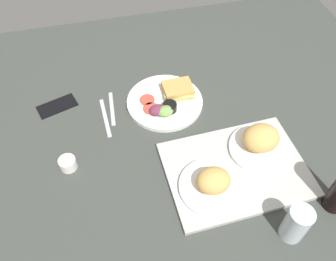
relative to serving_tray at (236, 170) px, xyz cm
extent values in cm
cube|color=#383D38|center=(16.23, -21.57, -2.30)|extent=(190.00, 150.00, 3.00)
cube|color=#B2B2AD|center=(0.00, 0.00, 0.00)|extent=(46.19, 34.64, 1.60)
cylinder|color=white|center=(-10.00, -5.00, 1.50)|extent=(20.50, 20.50, 1.40)
ellipsoid|color=tan|center=(-9.93, -5.91, 6.36)|extent=(12.20, 10.54, 8.32)
cylinder|color=white|center=(10.00, 5.00, 1.50)|extent=(20.59, 20.59, 1.40)
ellipsoid|color=tan|center=(10.05, 5.36, 5.78)|extent=(10.51, 9.08, 7.17)
cylinder|color=white|center=(15.53, -34.99, 0.00)|extent=(28.80, 28.80, 1.60)
cube|color=tan|center=(9.77, -37.59, 1.50)|extent=(11.03, 9.04, 1.40)
cube|color=#B2C66B|center=(9.77, -37.59, 2.70)|extent=(12.14, 10.43, 1.00)
cube|color=tan|center=(9.77, -37.59, 3.90)|extent=(11.23, 9.29, 1.40)
cylinder|color=#D14738|center=(22.01, -36.43, 1.20)|extent=(5.60, 5.60, 0.80)
cylinder|color=#D14738|center=(21.58, -31.83, 1.20)|extent=(5.60, 5.60, 0.80)
cylinder|color=black|center=(14.81, -29.95, 2.30)|extent=(5.20, 5.20, 3.00)
cylinder|color=#EFEACC|center=(14.81, -29.95, 3.40)|extent=(4.26, 4.26, 0.60)
ellipsoid|color=#729E4C|center=(16.97, -28.08, 2.60)|extent=(6.00, 4.80, 3.60)
ellipsoid|color=#6B2D47|center=(19.56, -29.23, 2.60)|extent=(6.00, 4.80, 3.60)
cylinder|color=silver|center=(-7.78, 23.61, 5.59)|extent=(6.82, 6.82, 12.78)
cylinder|color=silver|center=(52.81, -14.38, 1.20)|extent=(5.60, 5.60, 4.00)
cube|color=#B7B7BC|center=(35.53, -36.99, -0.55)|extent=(2.44, 17.05, 0.50)
cube|color=#B7B7BC|center=(38.53, -32.99, -0.55)|extent=(2.27, 19.04, 0.50)
cube|color=black|center=(55.58, -43.10, -0.40)|extent=(15.90, 11.22, 0.80)
camera|label=1|loc=(35.80, 53.92, 95.43)|focal=36.99mm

